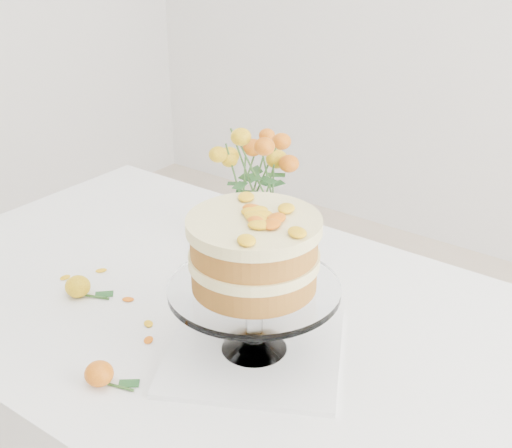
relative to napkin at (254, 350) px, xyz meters
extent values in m
cube|color=tan|center=(-0.21, 0.09, -0.03)|extent=(1.40, 0.90, 0.04)
cylinder|color=tan|center=(-0.83, 0.46, -0.41)|extent=(0.06, 0.06, 0.71)
cube|color=white|center=(-0.21, 0.09, -0.01)|extent=(1.42, 0.92, 0.01)
cube|color=white|center=(-0.21, 0.55, -0.11)|extent=(1.42, 0.01, 0.20)
cube|color=white|center=(-0.92, 0.09, -0.11)|extent=(0.01, 0.92, 0.20)
cube|color=white|center=(0.00, 0.00, 0.00)|extent=(0.43, 0.43, 0.01)
cylinder|color=white|center=(0.00, 0.00, 0.08)|extent=(0.03, 0.03, 0.10)
cylinder|color=white|center=(0.00, 0.00, 0.13)|extent=(0.31, 0.31, 0.01)
cylinder|color=#A85E26|center=(0.00, 0.00, 0.16)|extent=(0.24, 0.24, 0.04)
cylinder|color=#F2EA9C|center=(0.00, 0.00, 0.20)|extent=(0.25, 0.25, 0.02)
cylinder|color=#A85E26|center=(0.00, 0.00, 0.23)|extent=(0.24, 0.24, 0.04)
cylinder|color=#F2EA9C|center=(0.00, 0.00, 0.26)|extent=(0.26, 0.26, 0.02)
cylinder|color=white|center=(-0.25, 0.34, 0.00)|extent=(0.06, 0.06, 0.01)
cylinder|color=white|center=(-0.25, 0.34, 0.04)|extent=(0.07, 0.07, 0.08)
ellipsoid|color=yellow|center=(-0.42, -0.06, 0.02)|extent=(0.05, 0.05, 0.05)
cylinder|color=#335B24|center=(-0.39, -0.05, 0.00)|extent=(0.06, 0.03, 0.01)
ellipsoid|color=#C34D09|center=(-0.16, -0.24, 0.02)|extent=(0.05, 0.05, 0.04)
cylinder|color=#335B24|center=(-0.13, -0.23, 0.00)|extent=(0.06, 0.02, 0.01)
ellipsoid|color=#F5B20F|center=(-0.33, -0.01, 0.00)|extent=(0.03, 0.02, 0.00)
ellipsoid|color=#F5B20F|center=(-0.23, -0.05, 0.00)|extent=(0.03, 0.02, 0.00)
ellipsoid|color=#F5B20F|center=(-0.19, -0.09, 0.00)|extent=(0.03, 0.02, 0.00)
ellipsoid|color=#F5B20F|center=(-0.47, 0.04, 0.00)|extent=(0.03, 0.02, 0.00)
ellipsoid|color=#F5B20F|center=(-0.51, -0.03, 0.00)|extent=(0.03, 0.02, 0.00)
camera|label=1|loc=(0.67, -0.88, 0.79)|focal=50.00mm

